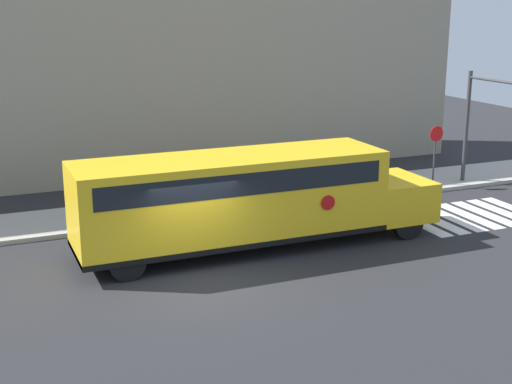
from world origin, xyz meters
TOP-DOWN VIEW (x-y plane):
  - ground_plane at (0.00, 0.00)m, footprint 60.00×60.00m
  - sidewalk_strip at (0.00, 6.50)m, footprint 44.00×3.00m
  - building_backdrop at (0.00, 13.00)m, footprint 32.00×4.00m
  - crosswalk_stripes at (10.42, 2.00)m, footprint 4.70×3.20m
  - school_bus at (1.98, 1.87)m, footprint 11.20×2.57m
  - stop_sign at (11.60, 5.68)m, footprint 0.61×0.10m
  - traffic_light at (13.10, 4.28)m, footprint 0.28×4.06m

SIDE VIEW (x-z plane):
  - ground_plane at x=0.00m, z-range 0.00..0.00m
  - crosswalk_stripes at x=10.42m, z-range 0.00..0.01m
  - sidewalk_strip at x=0.00m, z-range 0.00..0.15m
  - stop_sign at x=11.60m, z-range 0.36..2.86m
  - school_bus at x=1.98m, z-range 0.22..3.12m
  - traffic_light at x=13.10m, z-range 0.83..5.41m
  - building_backdrop at x=0.00m, z-range 0.00..10.59m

